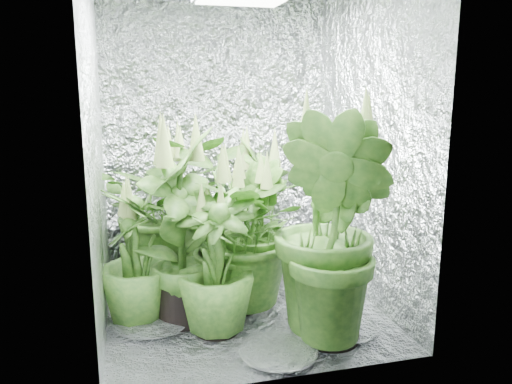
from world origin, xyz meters
The scene contains 12 objects.
ground centered at (0.00, 0.00, 0.00)m, with size 1.60×1.60×0.00m, color white.
walls centered at (0.00, 0.00, 1.00)m, with size 1.62×1.62×2.00m.
plant_a centered at (-0.39, 0.63, 0.52)m, with size 0.93×0.93×1.10m.
plant_b centered at (0.29, 0.61, 0.47)m, with size 0.68×0.68×1.05m.
plant_c centered at (0.11, 0.18, 0.44)m, with size 0.53×0.53×0.95m.
plant_d centered at (-0.62, -0.04, 0.38)m, with size 0.58×0.58×0.85m.
plant_e centered at (-0.02, -0.01, 0.49)m, with size 0.93×0.93×1.02m.
plant_f centered at (-0.37, -0.08, 0.55)m, with size 0.70×0.70×1.20m.
plant_g centered at (0.36, -0.50, 0.61)m, with size 0.86×0.86×1.31m.
plant_h centered at (-0.21, -0.27, 0.39)m, with size 0.57×0.57×0.85m.
circulation_fan centered at (0.60, 0.50, 0.15)m, with size 0.20×0.30×0.37m.
plant_label centered at (0.43, -0.54, 0.30)m, with size 0.05×0.01×0.08m, color white.
Camera 1 is at (-0.64, -2.79, 1.32)m, focal length 35.00 mm.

